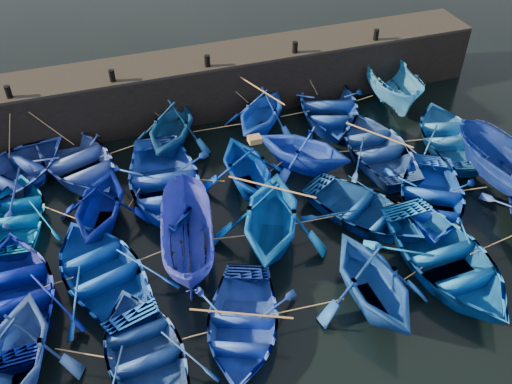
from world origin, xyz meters
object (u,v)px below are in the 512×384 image
object	(u,v)px
wooden_crate	(255,139)
boat_0	(9,175)
boat_20	(17,348)
boat_8	(163,183)
boat_13	(14,294)

from	to	relation	value
wooden_crate	boat_0	bearing A→B (deg)	161.53
boat_20	wooden_crate	distance (m)	10.41
boat_0	wooden_crate	xyz separation A→B (m)	(8.93, -2.98, 1.62)
boat_0	boat_20	world-z (taller)	boat_20
boat_8	boat_13	world-z (taller)	boat_8
boat_0	boat_20	bearing A→B (deg)	141.57
boat_0	boat_8	world-z (taller)	boat_8
boat_13	wooden_crate	distance (m)	9.55
boat_0	boat_8	xyz separation A→B (m)	(5.50, -2.38, 0.01)
boat_13	wooden_crate	size ratio (longest dim) A/B	11.76
boat_8	wooden_crate	size ratio (longest dim) A/B	12.42
boat_13	boat_20	distance (m)	2.46
boat_0	boat_8	size ratio (longest dim) A/B	0.98
boat_0	wooden_crate	bearing A→B (deg)	-148.55
boat_8	boat_20	xyz separation A→B (m)	(-5.26, -6.22, 0.42)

